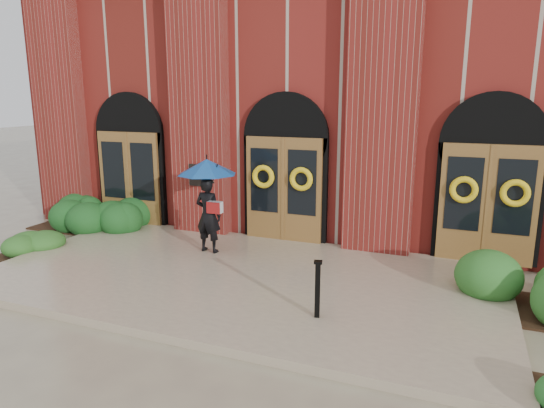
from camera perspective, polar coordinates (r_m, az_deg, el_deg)
The scene contains 7 objects.
ground at distance 9.64m, azimuth -4.34°, elevation -9.36°, with size 90.00×90.00×0.00m, color gray.
landing at distance 9.74m, azimuth -3.96°, elevation -8.65°, with size 10.00×5.30×0.15m, color tan.
church_building at distance 17.26m, azimuth 8.58°, elevation 12.19°, with size 16.20×12.53×7.00m.
man_with_umbrella at distance 10.77m, azimuth -7.59°, elevation 1.93°, with size 1.41×1.41×2.11m.
metal_post at distance 7.79m, azimuth 5.39°, elevation -9.80°, with size 0.15×0.15×0.94m.
hedge_wall_left at distance 14.17m, azimuth -20.08°, elevation -1.13°, with size 3.25×1.30×0.83m, color #174518.
hedge_front_left at distance 12.45m, azimuth -26.44°, elevation -4.44°, with size 1.32×1.13×0.47m, color #28591E.
Camera 1 is at (3.95, -8.02, 3.62)m, focal length 32.00 mm.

